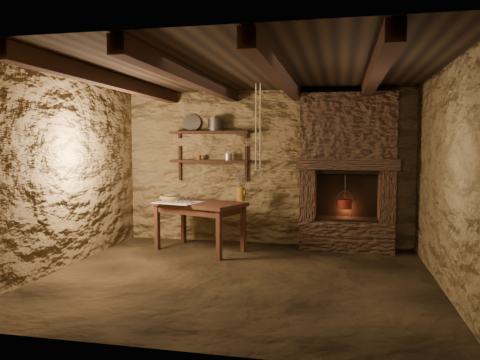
% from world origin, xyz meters
% --- Properties ---
extents(floor, '(4.50, 4.50, 0.00)m').
position_xyz_m(floor, '(0.00, 0.00, 0.00)').
color(floor, black).
rests_on(floor, ground).
extents(back_wall, '(4.50, 0.04, 2.40)m').
position_xyz_m(back_wall, '(0.00, 2.00, 1.20)').
color(back_wall, brown).
rests_on(back_wall, floor).
extents(front_wall, '(4.50, 0.04, 2.40)m').
position_xyz_m(front_wall, '(0.00, -2.00, 1.20)').
color(front_wall, brown).
rests_on(front_wall, floor).
extents(left_wall, '(0.04, 4.00, 2.40)m').
position_xyz_m(left_wall, '(-2.25, 0.00, 1.20)').
color(left_wall, brown).
rests_on(left_wall, floor).
extents(right_wall, '(0.04, 4.00, 2.40)m').
position_xyz_m(right_wall, '(2.25, 0.00, 1.20)').
color(right_wall, brown).
rests_on(right_wall, floor).
extents(ceiling, '(4.50, 4.00, 0.04)m').
position_xyz_m(ceiling, '(0.00, 0.00, 2.40)').
color(ceiling, black).
rests_on(ceiling, back_wall).
extents(beam_far_left, '(0.14, 3.95, 0.16)m').
position_xyz_m(beam_far_left, '(-1.50, 0.00, 2.31)').
color(beam_far_left, black).
rests_on(beam_far_left, ceiling).
extents(beam_mid_left, '(0.14, 3.95, 0.16)m').
position_xyz_m(beam_mid_left, '(-0.50, 0.00, 2.31)').
color(beam_mid_left, black).
rests_on(beam_mid_left, ceiling).
extents(beam_mid_right, '(0.14, 3.95, 0.16)m').
position_xyz_m(beam_mid_right, '(0.50, 0.00, 2.31)').
color(beam_mid_right, black).
rests_on(beam_mid_right, ceiling).
extents(beam_far_right, '(0.14, 3.95, 0.16)m').
position_xyz_m(beam_far_right, '(1.50, 0.00, 2.31)').
color(beam_far_right, black).
rests_on(beam_far_right, ceiling).
extents(shelf_lower, '(1.25, 0.30, 0.04)m').
position_xyz_m(shelf_lower, '(-0.85, 1.84, 1.30)').
color(shelf_lower, black).
rests_on(shelf_lower, back_wall).
extents(shelf_upper, '(1.25, 0.30, 0.04)m').
position_xyz_m(shelf_upper, '(-0.85, 1.84, 1.75)').
color(shelf_upper, black).
rests_on(shelf_upper, back_wall).
extents(hearth, '(1.43, 0.51, 2.30)m').
position_xyz_m(hearth, '(1.25, 1.77, 1.23)').
color(hearth, '#322219').
rests_on(hearth, floor).
extents(work_table, '(1.44, 1.14, 0.72)m').
position_xyz_m(work_table, '(-0.85, 1.26, 0.39)').
color(work_table, '#351B12').
rests_on(work_table, floor).
extents(linen_cloth, '(0.72, 0.64, 0.01)m').
position_xyz_m(linen_cloth, '(-1.13, 1.13, 0.73)').
color(linen_cloth, silver).
rests_on(linen_cloth, work_table).
extents(pewter_cutlery_row, '(0.55, 0.33, 0.01)m').
position_xyz_m(pewter_cutlery_row, '(-1.13, 1.11, 0.74)').
color(pewter_cutlery_row, gray).
rests_on(pewter_cutlery_row, linen_cloth).
extents(drinking_glasses, '(0.20, 0.06, 0.08)m').
position_xyz_m(drinking_glasses, '(-1.11, 1.24, 0.77)').
color(drinking_glasses, silver).
rests_on(drinking_glasses, linen_cloth).
extents(stoneware_jug, '(0.15, 0.15, 0.46)m').
position_xyz_m(stoneware_jug, '(-0.30, 1.55, 0.92)').
color(stoneware_jug, '#8E5D1B').
rests_on(stoneware_jug, work_table).
extents(wooden_bowl, '(0.42, 0.42, 0.12)m').
position_xyz_m(wooden_bowl, '(-1.34, 1.36, 0.76)').
color(wooden_bowl, olive).
rests_on(wooden_bowl, work_table).
extents(iron_stockpot, '(0.30, 0.30, 0.18)m').
position_xyz_m(iron_stockpot, '(-0.76, 1.84, 1.86)').
color(iron_stockpot, '#2D2A28').
rests_on(iron_stockpot, shelf_upper).
extents(tin_pan, '(0.30, 0.17, 0.28)m').
position_xyz_m(tin_pan, '(-1.18, 1.94, 1.91)').
color(tin_pan, '#A6A7A1').
rests_on(tin_pan, shelf_upper).
extents(small_kettle, '(0.17, 0.14, 0.16)m').
position_xyz_m(small_kettle, '(-0.56, 1.84, 1.37)').
color(small_kettle, '#A6A7A1').
rests_on(small_kettle, shelf_lower).
extents(rusty_tin, '(0.08, 0.08, 0.08)m').
position_xyz_m(rusty_tin, '(-1.04, 1.84, 1.36)').
color(rusty_tin, '#633113').
rests_on(rusty_tin, shelf_lower).
extents(red_pot, '(0.22, 0.20, 0.54)m').
position_xyz_m(red_pot, '(1.23, 1.72, 0.70)').
color(red_pot, maroon).
rests_on(red_pot, hearth).
extents(hanging_ropes, '(0.08, 0.08, 1.20)m').
position_xyz_m(hanging_ropes, '(0.05, 1.05, 1.80)').
color(hanging_ropes, beige).
rests_on(hanging_ropes, ceiling).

